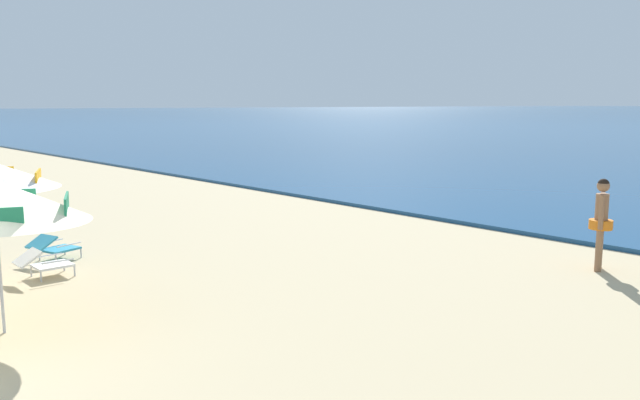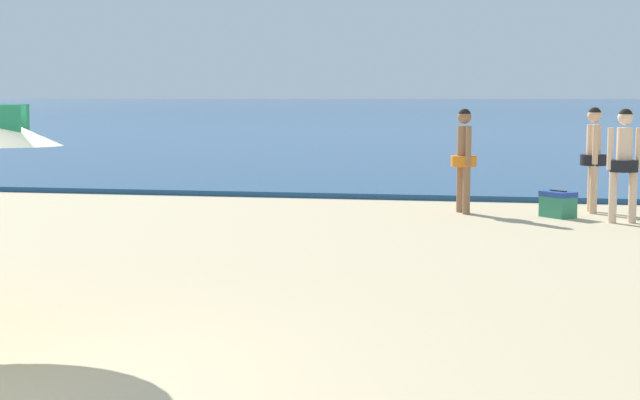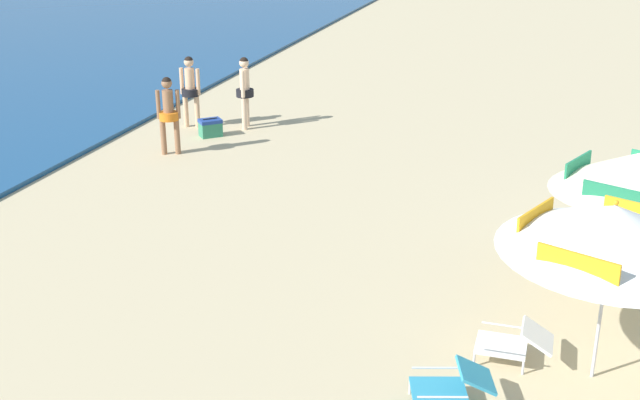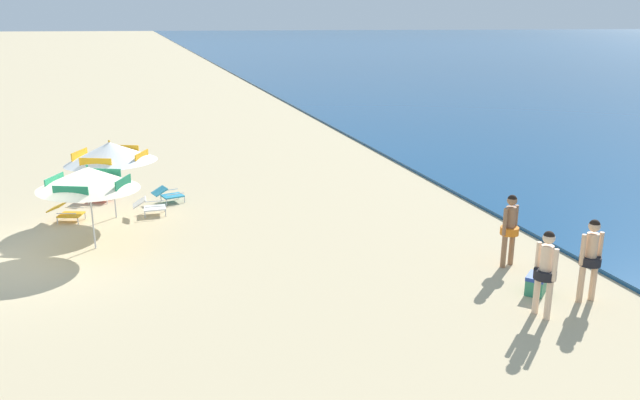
{
  "view_description": "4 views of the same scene",
  "coord_description": "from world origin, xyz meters",
  "px_view_note": "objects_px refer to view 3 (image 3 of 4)",
  "views": [
    {
      "loc": [
        8.37,
        -1.19,
        2.99
      ],
      "look_at": [
        0.94,
        5.47,
        1.48
      ],
      "focal_mm": 35.75,
      "sensor_mm": 36.0,
      "label": 1
    },
    {
      "loc": [
        3.99,
        -5.19,
        1.85
      ],
      "look_at": [
        1.89,
        5.68,
        0.65
      ],
      "focal_mm": 53.45,
      "sensor_mm": 36.0,
      "label": 2
    },
    {
      "loc": [
        -11.57,
        2.08,
        5.36
      ],
      "look_at": [
        0.19,
        5.76,
        0.61
      ],
      "focal_mm": 45.78,
      "sensor_mm": 36.0,
      "label": 3
    },
    {
      "loc": [
        14.65,
        2.46,
        5.31
      ],
      "look_at": [
        0.4,
        6.54,
        1.01
      ],
      "focal_mm": 34.49,
      "sensor_mm": 36.0,
      "label": 4
    }
  ],
  "objects_px": {
    "lounge_chair_facing_sea": "(452,386)",
    "person_standing_beside": "(190,87)",
    "person_standing_near_shore": "(168,110)",
    "person_wading_in": "(245,87)",
    "cooler_box": "(210,128)",
    "beach_umbrella_striped_main": "(612,229)",
    "beach_umbrella_striped_second": "(639,172)",
    "lounge_chair_beside_umbrella": "(514,342)"
  },
  "relations": [
    {
      "from": "lounge_chair_facing_sea",
      "to": "person_standing_beside",
      "type": "distance_m",
      "value": 12.06
    },
    {
      "from": "beach_umbrella_striped_main",
      "to": "person_wading_in",
      "type": "distance_m",
      "value": 11.65
    },
    {
      "from": "lounge_chair_beside_umbrella",
      "to": "person_standing_near_shore",
      "type": "xyz_separation_m",
      "value": [
        6.16,
        7.69,
        0.69
      ]
    },
    {
      "from": "person_wading_in",
      "to": "person_standing_beside",
      "type": "bearing_deg",
      "value": 104.61
    },
    {
      "from": "beach_umbrella_striped_main",
      "to": "person_standing_near_shore",
      "type": "bearing_deg",
      "value": 54.23
    },
    {
      "from": "lounge_chair_facing_sea",
      "to": "person_standing_near_shore",
      "type": "relative_size",
      "value": 0.6
    },
    {
      "from": "beach_umbrella_striped_main",
      "to": "beach_umbrella_striped_second",
      "type": "relative_size",
      "value": 1.32
    },
    {
      "from": "lounge_chair_beside_umbrella",
      "to": "lounge_chair_facing_sea",
      "type": "bearing_deg",
      "value": 153.52
    },
    {
      "from": "lounge_chair_beside_umbrella",
      "to": "person_wading_in",
      "type": "bearing_deg",
      "value": 39.14
    },
    {
      "from": "beach_umbrella_striped_main",
      "to": "cooler_box",
      "type": "relative_size",
      "value": 5.85
    },
    {
      "from": "beach_umbrella_striped_main",
      "to": "person_standing_near_shore",
      "type": "xyz_separation_m",
      "value": [
        6.21,
        8.61,
        -0.91
      ]
    },
    {
      "from": "person_standing_near_shore",
      "to": "person_standing_beside",
      "type": "xyz_separation_m",
      "value": [
        2.03,
        0.48,
        0.01
      ]
    },
    {
      "from": "beach_umbrella_striped_second",
      "to": "lounge_chair_beside_umbrella",
      "type": "height_order",
      "value": "beach_umbrella_striped_second"
    },
    {
      "from": "beach_umbrella_striped_main",
      "to": "lounge_chair_beside_umbrella",
      "type": "height_order",
      "value": "beach_umbrella_striped_main"
    },
    {
      "from": "beach_umbrella_striped_main",
      "to": "person_wading_in",
      "type": "xyz_separation_m",
      "value": [
        8.56,
        7.85,
        -0.9
      ]
    },
    {
      "from": "beach_umbrella_striped_second",
      "to": "lounge_chair_facing_sea",
      "type": "relative_size",
      "value": 2.66
    },
    {
      "from": "person_standing_near_shore",
      "to": "beach_umbrella_striped_second",
      "type": "bearing_deg",
      "value": -112.56
    },
    {
      "from": "beach_umbrella_striped_second",
      "to": "lounge_chair_beside_umbrella",
      "type": "xyz_separation_m",
      "value": [
        -2.41,
        1.33,
        -1.5
      ]
    },
    {
      "from": "lounge_chair_facing_sea",
      "to": "person_standing_beside",
      "type": "height_order",
      "value": "person_standing_beside"
    },
    {
      "from": "beach_umbrella_striped_main",
      "to": "lounge_chair_facing_sea",
      "type": "distance_m",
      "value": 2.44
    },
    {
      "from": "lounge_chair_facing_sea",
      "to": "person_wading_in",
      "type": "bearing_deg",
      "value": 33.39
    },
    {
      "from": "person_standing_beside",
      "to": "cooler_box",
      "type": "height_order",
      "value": "person_standing_beside"
    },
    {
      "from": "person_standing_beside",
      "to": "beach_umbrella_striped_second",
      "type": "bearing_deg",
      "value": -121.31
    },
    {
      "from": "lounge_chair_beside_umbrella",
      "to": "person_standing_near_shore",
      "type": "distance_m",
      "value": 9.88
    },
    {
      "from": "lounge_chair_facing_sea",
      "to": "person_standing_beside",
      "type": "xyz_separation_m",
      "value": [
        9.33,
        7.61,
        0.7
      ]
    },
    {
      "from": "lounge_chair_beside_umbrella",
      "to": "beach_umbrella_striped_main",
      "type": "bearing_deg",
      "value": -92.84
    },
    {
      "from": "person_wading_in",
      "to": "cooler_box",
      "type": "distance_m",
      "value": 1.29
    },
    {
      "from": "lounge_chair_facing_sea",
      "to": "cooler_box",
      "type": "distance_m",
      "value": 11.13
    },
    {
      "from": "beach_umbrella_striped_main",
      "to": "beach_umbrella_striped_second",
      "type": "distance_m",
      "value": 2.49
    },
    {
      "from": "person_wading_in",
      "to": "lounge_chair_beside_umbrella",
      "type": "bearing_deg",
      "value": -140.86
    },
    {
      "from": "person_wading_in",
      "to": "lounge_chair_facing_sea",
      "type": "bearing_deg",
      "value": -146.61
    },
    {
      "from": "lounge_chair_beside_umbrella",
      "to": "person_standing_beside",
      "type": "relative_size",
      "value": 0.53
    },
    {
      "from": "beach_umbrella_striped_second",
      "to": "lounge_chair_beside_umbrella",
      "type": "relative_size",
      "value": 2.95
    },
    {
      "from": "person_standing_near_shore",
      "to": "person_wading_in",
      "type": "bearing_deg",
      "value": -17.89
    },
    {
      "from": "person_wading_in",
      "to": "cooler_box",
      "type": "height_order",
      "value": "person_wading_in"
    },
    {
      "from": "cooler_box",
      "to": "person_wading_in",
      "type": "bearing_deg",
      "value": -29.44
    },
    {
      "from": "person_standing_near_shore",
      "to": "person_wading_in",
      "type": "height_order",
      "value": "person_wading_in"
    },
    {
      "from": "lounge_chair_facing_sea",
      "to": "beach_umbrella_striped_main",
      "type": "bearing_deg",
      "value": -53.73
    },
    {
      "from": "beach_umbrella_striped_second",
      "to": "cooler_box",
      "type": "xyz_separation_m",
      "value": [
        5.21,
        8.77,
        -1.56
      ]
    },
    {
      "from": "lounge_chair_beside_umbrella",
      "to": "person_standing_near_shore",
      "type": "height_order",
      "value": "person_standing_near_shore"
    },
    {
      "from": "beach_umbrella_striped_second",
      "to": "lounge_chair_facing_sea",
      "type": "bearing_deg",
      "value": 151.87
    },
    {
      "from": "beach_umbrella_striped_second",
      "to": "person_wading_in",
      "type": "distance_m",
      "value": 10.3
    }
  ]
}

